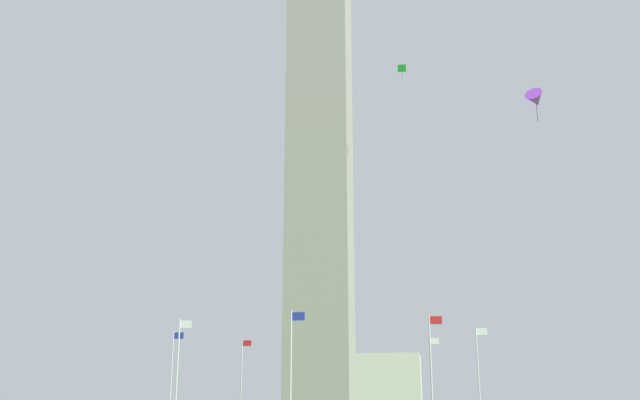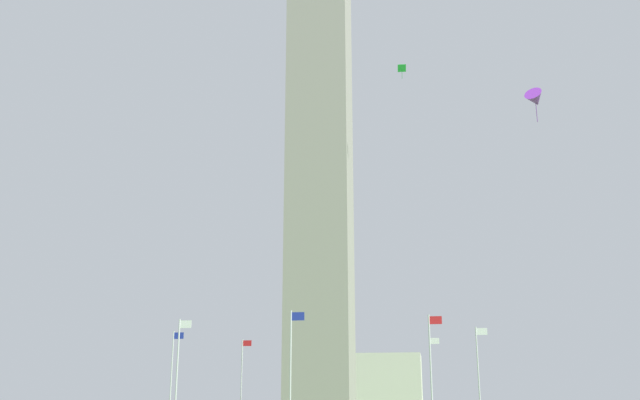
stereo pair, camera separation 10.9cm
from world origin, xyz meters
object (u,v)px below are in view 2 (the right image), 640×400
Objects in this scene: flagpole_w at (291,364)px; flagpole_se at (242,376)px; obelisk_monument at (320,140)px; distant_building at (370,384)px; flagpole_s at (172,372)px; kite_green_diamond at (402,69)px; flagpole_sw at (178,367)px; kite_purple_delta at (535,99)px; flagpole_e at (340,377)px; flagpole_n at (479,371)px; flagpole_ne at (431,375)px; flagpole_nw at (431,366)px.

flagpole_se is at bearing 112.50° from flagpole_w.
obelisk_monument is 71.09m from distant_building.
kite_green_diamond reaches higher than flagpole_s.
flagpole_w is at bearing -22.50° from flagpole_sw.
kite_purple_delta is (33.54, -21.01, 17.91)m from flagpole_s.
flagpole_w is at bearing -90.00° from flagpole_e.
obelisk_monument is at bearing 180.00° from flagpole_n.
flagpole_ne is at bearing 45.00° from flagpole_sw.
flagpole_s is at bearing 135.00° from flagpole_w.
flagpole_e is (-14.92, 14.92, 0.00)m from flagpole_n.
flagpole_sw is at bearing -112.50° from flagpole_e.
flagpole_ne is 37.17m from kite_purple_delta.
flagpole_n and flagpole_s have the same top height.
flagpole_sw is 1.00× the size of flagpole_w.
obelisk_monument is 40.98× the size of kite_green_diamond.
obelisk_monument is at bearing -90.21° from flagpole_e.
distant_building reaches higher than flagpole_n.
kite_purple_delta reaches higher than flagpole_e.
flagpole_ne is at bearing 112.50° from flagpole_n.
flagpole_sw is at bearing -134.85° from obelisk_monument.
flagpole_w is at bearing -135.00° from flagpole_n.
flagpole_s and flagpole_sw have the same top height.
flagpole_n is 1.00× the size of flagpole_w.
kite_green_diamond is at bearing -142.55° from flagpole_n.
flagpole_ne is at bearing -78.67° from distant_building.
flagpole_se is (-10.55, -4.37, 0.00)m from flagpole_e.
obelisk_monument is 28.07m from flagpole_w.
flagpole_se is 38.11m from kite_green_diamond.
kite_purple_delta is at bearing -48.36° from obelisk_monument.
flagpole_sw is at bearing -157.50° from flagpole_n.
flagpole_s is 68.58m from distant_building.
flagpole_sw is at bearing -135.00° from flagpole_ne.
kite_green_diamond reaches higher than kite_purple_delta.
flagpole_nw is at bearing -67.50° from flagpole_e.
flagpole_s is at bearing 180.00° from flagpole_n.
flagpole_s and flagpole_w have the same top height.
flagpole_n is 30.04m from kite_green_diamond.
flagpole_se and flagpole_s have the same top height.
distant_building is at bearing 78.11° from flagpole_s.
flagpole_s is at bearing 112.50° from flagpole_sw.
flagpole_nw is at bearing -44.85° from obelisk_monument.
flagpole_se is 21.09m from flagpole_sw.
flagpole_ne and flagpole_w have the same top height.
flagpole_n is at bearing -45.00° from flagpole_e.
kite_green_diamond is (19.43, 5.92, 29.06)m from flagpole_sw.
flagpole_w is 32.08m from kite_green_diamond.
obelisk_monument is 28.05m from flagpole_se.
flagpole_nw is at bearing -22.50° from flagpole_s.
flagpole_s is 11.42m from flagpole_sw.
flagpole_n is 1.00× the size of flagpole_s.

